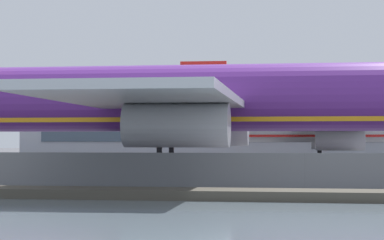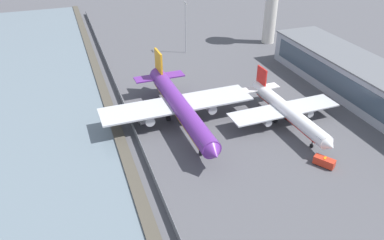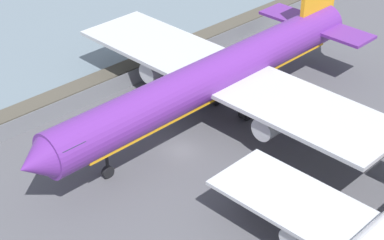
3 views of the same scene
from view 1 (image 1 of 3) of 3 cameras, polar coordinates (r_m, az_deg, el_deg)
The scene contains 7 objects.
ground_plane at distance 58.12m, azimuth 8.74°, elevation -4.50°, with size 500.00×500.00×0.00m, color #4C4C51.
shoreline_seawall at distance 37.64m, azimuth 8.59°, elevation -5.69°, with size 320.00×3.00×0.50m.
perimeter_fence at distance 42.08m, azimuth 8.63°, elevation -4.05°, with size 280.00×0.10×2.27m.
cargo_jet_purple at distance 56.70m, azimuth 0.51°, elevation 1.47°, with size 53.71×45.84×15.70m.
passenger_jet_white_red at distance 85.56m, azimuth 10.97°, elevation -0.44°, with size 40.40×34.36×12.22m.
baggage_tug at distance 46.72m, azimuth -6.12°, elevation -4.22°, with size 3.47×2.27×1.80m.
terminal_building at distance 118.25m, azimuth 9.04°, elevation -0.12°, with size 89.20×18.28×12.01m.
Camera 1 is at (0.29, -58.05, 2.92)m, focal length 70.00 mm.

